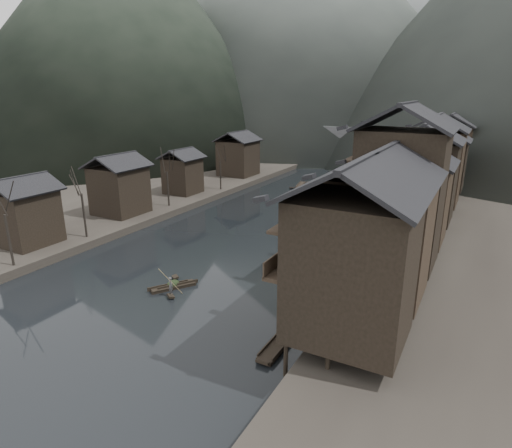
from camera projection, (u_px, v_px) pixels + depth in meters
The scene contains 12 objects.
water at pixel (200, 274), 42.59m from camera, with size 300.00×300.00×0.00m, color black.
left_bank at pixel (176, 172), 91.86m from camera, with size 40.00×200.00×1.20m, color #2D2823.
stilt_houses at pixel (421, 171), 47.62m from camera, with size 9.00×67.60×16.75m.
left_houses at pixel (167, 169), 67.07m from camera, with size 8.10×53.20×8.73m.
bare_trees at pixel (126, 178), 55.00m from camera, with size 3.73×41.69×7.46m.
moored_sampans at pixel (384, 220), 59.42m from camera, with size 2.92×74.72×0.47m.
midriver_boats at pixel (311, 191), 76.09m from camera, with size 10.04×14.16×0.45m.
stone_bridge at pixel (377, 144), 101.39m from camera, with size 40.00×6.00×9.00m.
hero_sampan at pixel (173, 286), 39.41m from camera, with size 3.14×4.22×0.43m.
cargo_heap at pixel (173, 280), 39.45m from camera, with size 1.00×1.31×0.60m, color black.
boatman at pixel (171, 283), 37.58m from camera, with size 0.60×0.39×1.63m, color #4C4C4E.
bamboo_pole at pixel (171, 257), 36.73m from camera, with size 0.06×0.06×4.17m, color #8C7A51.
Camera 1 is at (23.62, -31.69, 17.54)m, focal length 30.00 mm.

